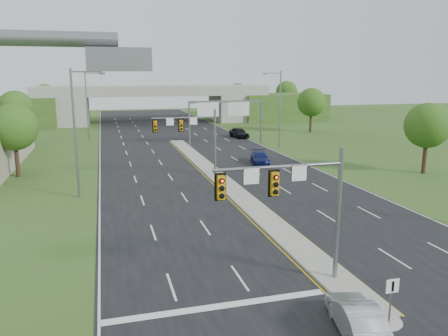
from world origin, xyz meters
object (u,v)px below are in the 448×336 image
(car_silver, at_px, (357,318))
(overpass, at_px, (154,106))
(sign_gantry, at_px, (225,110))
(car_far_c, at_px, (239,133))
(signal_mast_far, at_px, (194,132))
(car_far_b, at_px, (260,158))
(keep_right_sign, at_px, (391,294))
(signal_mast_near, at_px, (298,196))

(car_silver, bearing_deg, overpass, -78.30)
(sign_gantry, distance_m, car_far_c, 9.07)
(signal_mast_far, relative_size, car_silver, 1.64)
(car_silver, relative_size, car_far_b, 0.89)
(keep_right_sign, relative_size, car_far_b, 0.46)
(keep_right_sign, xyz_separation_m, car_far_c, (11.00, 56.11, -0.66))
(signal_mast_far, height_order, overpass, overpass)
(car_far_b, bearing_deg, keep_right_sign, -87.86)
(sign_gantry, bearing_deg, car_far_c, 57.07)
(signal_mast_near, xyz_separation_m, car_far_c, (13.26, 51.66, -3.87))
(signal_mast_near, relative_size, car_silver, 1.64)
(signal_mast_near, relative_size, car_far_b, 1.46)
(overpass, relative_size, car_far_c, 16.32)
(overpass, distance_m, car_far_c, 30.59)
(signal_mast_far, xyz_separation_m, car_far_c, (13.26, 26.66, -3.87))
(signal_mast_near, distance_m, keep_right_sign, 5.94)
(signal_mast_far, xyz_separation_m, overpass, (2.26, 55.07, -1.17))
(signal_mast_far, relative_size, overpass, 0.09)
(signal_mast_near, height_order, car_far_c, signal_mast_near)
(car_silver, relative_size, car_far_c, 0.87)
(car_far_c, bearing_deg, signal_mast_near, -111.96)
(overpass, height_order, car_far_c, overpass)
(sign_gantry, distance_m, car_silver, 50.38)
(keep_right_sign, height_order, overpass, overpass)
(signal_mast_near, relative_size, sign_gantry, 0.60)
(car_far_c, bearing_deg, overpass, 103.61)
(sign_gantry, relative_size, car_far_c, 2.36)
(car_far_b, bearing_deg, car_silver, -90.41)
(car_far_c, bearing_deg, car_silver, -110.20)
(signal_mast_near, distance_m, car_silver, 6.05)
(car_silver, bearing_deg, car_far_b, -90.86)
(car_far_b, relative_size, car_far_c, 0.98)
(keep_right_sign, bearing_deg, signal_mast_near, 116.94)
(signal_mast_far, relative_size, keep_right_sign, 3.18)
(keep_right_sign, bearing_deg, car_far_b, 78.90)
(signal_mast_near, xyz_separation_m, signal_mast_far, (0.00, 25.00, 0.00))
(signal_mast_far, height_order, car_far_c, signal_mast_far)
(overpass, xyz_separation_m, car_silver, (-1.60, -84.57, -2.83))
(keep_right_sign, bearing_deg, sign_gantry, 82.30)
(signal_mast_near, bearing_deg, sign_gantry, 78.75)
(signal_mast_far, distance_m, car_far_c, 30.03)
(sign_gantry, distance_m, car_far_b, 16.06)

